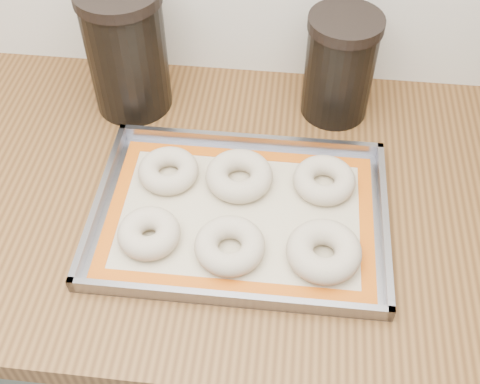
# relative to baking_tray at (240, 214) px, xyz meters

# --- Properties ---
(cabinet) EXTENTS (3.00, 0.65, 0.86)m
(cabinet) POSITION_rel_baking_tray_xyz_m (0.21, 0.05, -0.48)
(cabinet) COLOR #5C6659
(cabinet) RESTS_ON floor
(countertop) EXTENTS (3.06, 0.68, 0.04)m
(countertop) POSITION_rel_baking_tray_xyz_m (0.21, 0.05, -0.03)
(countertop) COLOR brown
(countertop) RESTS_ON cabinet
(baking_tray) EXTENTS (0.46, 0.33, 0.03)m
(baking_tray) POSITION_rel_baking_tray_xyz_m (0.00, 0.00, 0.00)
(baking_tray) COLOR gray
(baking_tray) RESTS_ON countertop
(baking_mat) EXTENTS (0.42, 0.29, 0.00)m
(baking_mat) POSITION_rel_baking_tray_xyz_m (-0.00, 0.00, -0.00)
(baking_mat) COLOR #C6B793
(baking_mat) RESTS_ON baking_tray
(bagel_front_left) EXTENTS (0.12, 0.12, 0.04)m
(bagel_front_left) POSITION_rel_baking_tray_xyz_m (-0.13, -0.07, 0.02)
(bagel_front_left) COLOR #C4B298
(bagel_front_left) RESTS_ON baking_mat
(bagel_front_mid) EXTENTS (0.12, 0.12, 0.04)m
(bagel_front_mid) POSITION_rel_baking_tray_xyz_m (-0.01, -0.07, 0.02)
(bagel_front_mid) COLOR #C4B298
(bagel_front_mid) RESTS_ON baking_mat
(bagel_front_right) EXTENTS (0.12, 0.12, 0.04)m
(bagel_front_right) POSITION_rel_baking_tray_xyz_m (0.13, -0.07, 0.02)
(bagel_front_right) COLOR #C4B298
(bagel_front_right) RESTS_ON baking_mat
(bagel_back_left) EXTENTS (0.12, 0.12, 0.03)m
(bagel_back_left) POSITION_rel_baking_tray_xyz_m (-0.13, 0.07, 0.01)
(bagel_back_left) COLOR #C4B298
(bagel_back_left) RESTS_ON baking_mat
(bagel_back_mid) EXTENTS (0.12, 0.12, 0.04)m
(bagel_back_mid) POSITION_rel_baking_tray_xyz_m (-0.01, 0.07, 0.02)
(bagel_back_mid) COLOR #C4B298
(bagel_back_mid) RESTS_ON baking_mat
(bagel_back_right) EXTENTS (0.10, 0.10, 0.03)m
(bagel_back_right) POSITION_rel_baking_tray_xyz_m (0.13, 0.07, 0.01)
(bagel_back_right) COLOR #C4B298
(bagel_back_right) RESTS_ON baking_mat
(canister_left) EXTENTS (0.15, 0.15, 0.23)m
(canister_left) POSITION_rel_baking_tray_xyz_m (-0.23, 0.26, 0.11)
(canister_left) COLOR black
(canister_left) RESTS_ON countertop
(canister_mid) EXTENTS (0.13, 0.13, 0.20)m
(canister_mid) POSITION_rel_baking_tray_xyz_m (0.14, 0.28, 0.09)
(canister_mid) COLOR black
(canister_mid) RESTS_ON countertop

